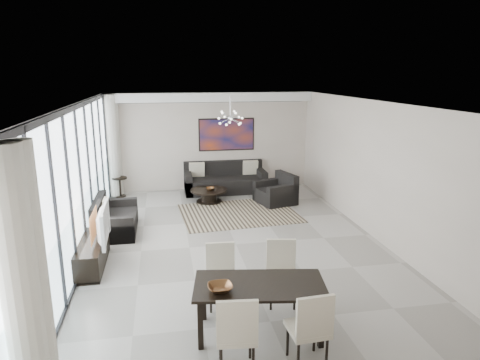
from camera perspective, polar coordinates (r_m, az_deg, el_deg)
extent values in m
cube|color=#A8A39B|center=(8.96, -0.56, -8.50)|extent=(6.00, 9.00, 0.02)
cube|color=white|center=(8.29, -0.61, 10.20)|extent=(6.00, 9.00, 0.02)
cube|color=beige|center=(12.87, -4.02, 5.14)|extent=(6.00, 0.02, 2.90)
cube|color=beige|center=(4.41, 9.73, -13.28)|extent=(6.00, 0.02, 2.90)
cube|color=beige|center=(9.47, 17.54, 1.23)|extent=(0.02, 9.00, 2.90)
cube|color=white|center=(8.54, -20.70, -0.41)|extent=(0.01, 8.95, 2.85)
cube|color=black|center=(8.31, -21.27, 8.98)|extent=(0.04, 8.95, 0.10)
cube|color=black|center=(8.97, -19.65, -9.21)|extent=(0.04, 8.95, 0.06)
cube|color=black|center=(4.86, -28.36, -12.17)|extent=(0.04, 0.05, 2.88)
cube|color=black|center=(5.74, -25.39, -7.85)|extent=(0.04, 0.05, 2.88)
cube|color=black|center=(6.65, -23.27, -4.68)|extent=(0.04, 0.05, 2.88)
cube|color=black|center=(7.58, -21.67, -2.27)|extent=(0.04, 0.05, 2.88)
cube|color=black|center=(8.53, -20.44, -0.40)|extent=(0.04, 0.05, 2.88)
cube|color=black|center=(9.49, -19.45, 1.10)|extent=(0.04, 0.05, 2.88)
cube|color=black|center=(10.46, -18.64, 2.32)|extent=(0.04, 0.05, 2.88)
cube|color=black|center=(11.43, -17.97, 3.33)|extent=(0.04, 0.05, 2.88)
cube|color=black|center=(12.41, -17.40, 4.19)|extent=(0.04, 0.05, 2.88)
cylinder|color=silver|center=(4.69, -27.24, -13.00)|extent=(0.36, 0.36, 2.85)
cylinder|color=silver|center=(12.54, -16.69, 4.34)|extent=(0.36, 0.36, 2.85)
cube|color=white|center=(12.54, -4.02, 10.97)|extent=(5.98, 0.40, 0.26)
cube|color=#A43916|center=(12.89, -1.80, 6.08)|extent=(1.68, 0.04, 0.98)
cylinder|color=silver|center=(10.81, -1.31, 9.72)|extent=(0.02, 0.02, 0.55)
sphere|color=silver|center=(10.84, -1.30, 8.27)|extent=(0.12, 0.12, 0.12)
cube|color=black|center=(10.84, -0.17, -4.43)|extent=(3.02, 2.41, 0.01)
cylinder|color=black|center=(11.72, -4.17, -1.36)|extent=(1.00, 1.00, 0.04)
cylinder|color=black|center=(11.77, -4.16, -2.19)|extent=(0.44, 0.44, 0.31)
cylinder|color=black|center=(11.81, -4.15, -2.84)|extent=(0.70, 0.70, 0.03)
imported|color=brown|center=(11.64, -4.00, -1.19)|extent=(0.28, 0.28, 0.07)
cube|color=black|center=(12.72, -1.98, -0.62)|extent=(2.39, 0.98, 0.43)
cube|color=black|center=(12.99, -2.25, 1.66)|extent=(2.39, 0.20, 0.43)
cube|color=black|center=(12.59, -6.92, -0.42)|extent=(0.20, 0.98, 0.63)
cube|color=black|center=(12.89, 2.83, 0.02)|extent=(0.20, 0.98, 0.63)
cube|color=black|center=(9.95, -16.18, -5.59)|extent=(0.87, 1.55, 0.39)
cube|color=black|center=(9.88, -18.36, -3.54)|extent=(0.17, 1.55, 0.39)
cube|color=black|center=(9.28, -16.61, -6.51)|extent=(0.87, 0.17, 0.56)
cube|color=black|center=(10.58, -15.87, -3.90)|extent=(0.87, 0.17, 0.56)
cube|color=black|center=(11.67, 4.71, -2.12)|extent=(1.13, 1.16, 0.40)
cube|color=black|center=(11.75, 6.25, -0.03)|extent=(0.44, 0.96, 0.40)
cube|color=black|center=(11.96, 3.77, -1.25)|extent=(0.91, 0.42, 0.58)
cube|color=black|center=(11.33, 5.73, -2.17)|extent=(0.91, 0.42, 0.58)
cylinder|color=black|center=(12.59, -15.78, 0.26)|extent=(0.42, 0.42, 0.04)
cylinder|color=black|center=(12.66, -15.69, -0.98)|extent=(0.06, 0.06, 0.52)
cylinder|color=black|center=(12.72, -15.62, -2.09)|extent=(0.29, 0.29, 0.03)
cube|color=black|center=(8.38, -19.09, -9.27)|extent=(0.44, 1.55, 0.48)
imported|color=gray|center=(8.13, -18.32, -5.68)|extent=(0.18, 1.12, 0.64)
cube|color=black|center=(5.87, 2.63, -13.84)|extent=(1.86, 1.14, 0.04)
cube|color=black|center=(5.77, -5.32, -18.67)|extent=(0.07, 0.07, 0.69)
cube|color=black|center=(6.35, -4.89, -15.34)|extent=(0.07, 0.07, 0.69)
cube|color=black|center=(5.87, 10.82, -18.25)|extent=(0.07, 0.07, 0.69)
cube|color=black|center=(6.44, 9.54, -15.04)|extent=(0.07, 0.07, 0.69)
cube|color=beige|center=(5.35, -0.52, -19.85)|extent=(0.52, 0.52, 0.06)
cube|color=beige|center=(5.03, -0.36, -18.64)|extent=(0.47, 0.10, 0.57)
cylinder|color=black|center=(5.64, -2.65, -20.98)|extent=(0.04, 0.04, 0.44)
cube|color=beige|center=(5.52, 8.98, -19.02)|extent=(0.49, 0.49, 0.06)
cube|color=beige|center=(5.23, 9.98, -17.76)|extent=(0.46, 0.08, 0.56)
cylinder|color=black|center=(5.74, 6.37, -20.45)|extent=(0.04, 0.04, 0.43)
cylinder|color=black|center=(5.59, 11.48, -21.73)|extent=(0.04, 0.04, 0.43)
cube|color=beige|center=(6.61, -2.49, -13.10)|extent=(0.47, 0.47, 0.06)
cube|color=beige|center=(6.67, -2.65, -10.45)|extent=(0.44, 0.07, 0.53)
cylinder|color=black|center=(6.58, -0.80, -15.52)|extent=(0.04, 0.04, 0.41)
cylinder|color=black|center=(6.86, -4.07, -14.24)|extent=(0.04, 0.04, 0.41)
cube|color=beige|center=(6.69, 5.61, -12.70)|extent=(0.52, 0.52, 0.06)
cube|color=beige|center=(6.75, 5.49, -10.03)|extent=(0.45, 0.13, 0.55)
cylinder|color=black|center=(6.67, 7.28, -15.18)|extent=(0.04, 0.04, 0.42)
cylinder|color=black|center=(6.94, 3.92, -13.84)|extent=(0.04, 0.04, 0.42)
imported|color=brown|center=(5.69, -2.68, -14.15)|extent=(0.34, 0.34, 0.08)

